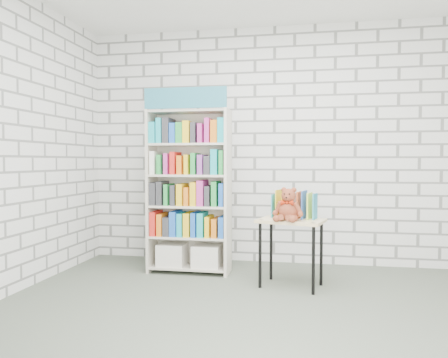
# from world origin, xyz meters

# --- Properties ---
(ground) EXTENTS (4.50, 4.50, 0.00)m
(ground) POSITION_xyz_m (0.00, 0.00, 0.00)
(ground) COLOR #4B5346
(ground) RESTS_ON ground
(room_shell) EXTENTS (4.52, 4.02, 2.81)m
(room_shell) POSITION_xyz_m (0.00, 0.00, 1.78)
(room_shell) COLOR silver
(room_shell) RESTS_ON ground
(bookshelf) EXTENTS (0.88, 0.34, 1.98)m
(bookshelf) POSITION_xyz_m (-0.87, 1.36, 0.90)
(bookshelf) COLOR beige
(bookshelf) RESTS_ON ground
(display_table) EXTENTS (0.69, 0.56, 0.65)m
(display_table) POSITION_xyz_m (0.23, 0.99, 0.56)
(display_table) COLOR #DCC184
(display_table) RESTS_ON ground
(table_books) EXTENTS (0.46, 0.29, 0.25)m
(table_books) POSITION_xyz_m (0.26, 1.09, 0.78)
(table_books) COLOR teal
(table_books) RESTS_ON display_table
(teddy_bear) EXTENTS (0.29, 0.28, 0.31)m
(teddy_bear) POSITION_xyz_m (0.21, 0.90, 0.78)
(teddy_bear) COLOR brown
(teddy_bear) RESTS_ON display_table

